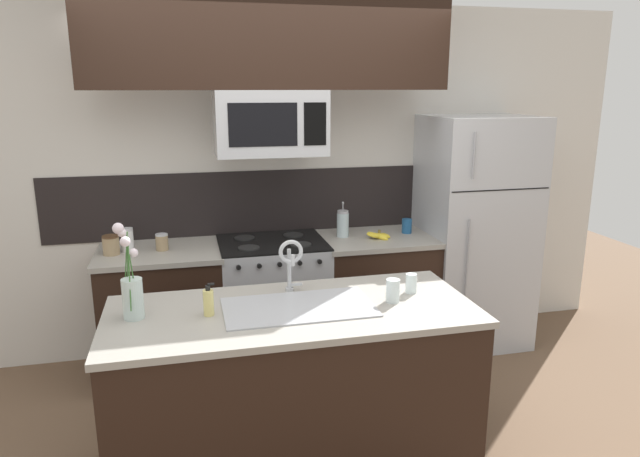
# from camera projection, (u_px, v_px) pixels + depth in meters

# --- Properties ---
(ground_plane) EXTENTS (10.00, 10.00, 0.00)m
(ground_plane) POSITION_uv_depth(u_px,v_px,m) (298.00, 426.00, 3.46)
(ground_plane) COLOR brown
(rear_partition) EXTENTS (5.20, 0.10, 2.60)m
(rear_partition) POSITION_uv_depth(u_px,v_px,m) (302.00, 180.00, 4.42)
(rear_partition) COLOR silver
(rear_partition) RESTS_ON ground
(splash_band) EXTENTS (3.20, 0.01, 0.48)m
(splash_band) POSITION_uv_depth(u_px,v_px,m) (265.00, 202.00, 4.34)
(splash_band) COLOR black
(splash_band) RESTS_ON rear_partition
(back_counter_left) EXTENTS (0.84, 0.65, 0.91)m
(back_counter_left) POSITION_uv_depth(u_px,v_px,m) (163.00, 312.00, 4.02)
(back_counter_left) COLOR black
(back_counter_left) RESTS_ON ground
(back_counter_right) EXTENTS (0.85, 0.65, 0.91)m
(back_counter_right) POSITION_uv_depth(u_px,v_px,m) (375.00, 294.00, 4.38)
(back_counter_right) COLOR black
(back_counter_right) RESTS_ON ground
(stove_range) EXTENTS (0.76, 0.64, 0.93)m
(stove_range) POSITION_uv_depth(u_px,v_px,m) (273.00, 302.00, 4.20)
(stove_range) COLOR #B7BABF
(stove_range) RESTS_ON ground
(microwave) EXTENTS (0.74, 0.40, 0.43)m
(microwave) POSITION_uv_depth(u_px,v_px,m) (270.00, 123.00, 3.86)
(microwave) COLOR #B7BABF
(upper_cabinet_band) EXTENTS (2.39, 0.34, 0.60)m
(upper_cabinet_band) POSITION_uv_depth(u_px,v_px,m) (270.00, 43.00, 3.71)
(upper_cabinet_band) COLOR black
(refrigerator) EXTENTS (0.79, 0.74, 1.79)m
(refrigerator) POSITION_uv_depth(u_px,v_px,m) (473.00, 232.00, 4.47)
(refrigerator) COLOR #B7BABF
(refrigerator) RESTS_ON ground
(storage_jar_tall) EXTENTS (0.11, 0.11, 0.13)m
(storage_jar_tall) POSITION_uv_depth(u_px,v_px,m) (111.00, 245.00, 3.80)
(storage_jar_tall) COLOR #997F5B
(storage_jar_tall) RESTS_ON back_counter_left
(storage_jar_medium) EXTENTS (0.08, 0.08, 0.17)m
(storage_jar_medium) POSITION_uv_depth(u_px,v_px,m) (128.00, 240.00, 3.86)
(storage_jar_medium) COLOR silver
(storage_jar_medium) RESTS_ON back_counter_left
(storage_jar_short) EXTENTS (0.08, 0.08, 0.11)m
(storage_jar_short) POSITION_uv_depth(u_px,v_px,m) (162.00, 242.00, 3.91)
(storage_jar_short) COLOR #997F5B
(storage_jar_short) RESTS_ON back_counter_left
(banana_bunch) EXTENTS (0.19, 0.16, 0.08)m
(banana_bunch) POSITION_uv_depth(u_px,v_px,m) (379.00, 236.00, 4.21)
(banana_bunch) COLOR yellow
(banana_bunch) RESTS_ON back_counter_right
(french_press) EXTENTS (0.09, 0.09, 0.27)m
(french_press) POSITION_uv_depth(u_px,v_px,m) (343.00, 224.00, 4.25)
(french_press) COLOR silver
(french_press) RESTS_ON back_counter_right
(coffee_tin) EXTENTS (0.08, 0.08, 0.11)m
(coffee_tin) POSITION_uv_depth(u_px,v_px,m) (407.00, 226.00, 4.36)
(coffee_tin) COLOR #1E5184
(coffee_tin) RESTS_ON back_counter_right
(island_counter) EXTENTS (1.87, 0.80, 0.91)m
(island_counter) POSITION_uv_depth(u_px,v_px,m) (294.00, 389.00, 3.00)
(island_counter) COLOR black
(island_counter) RESTS_ON ground
(kitchen_sink) EXTENTS (0.76, 0.43, 0.16)m
(kitchen_sink) POSITION_uv_depth(u_px,v_px,m) (299.00, 320.00, 2.91)
(kitchen_sink) COLOR #ADAFB5
(kitchen_sink) RESTS_ON island_counter
(sink_faucet) EXTENTS (0.14, 0.14, 0.31)m
(sink_faucet) POSITION_uv_depth(u_px,v_px,m) (291.00, 259.00, 3.05)
(sink_faucet) COLOR #B7BABF
(sink_faucet) RESTS_ON island_counter
(dish_soap_bottle) EXTENTS (0.06, 0.05, 0.16)m
(dish_soap_bottle) POSITION_uv_depth(u_px,v_px,m) (209.00, 302.00, 2.79)
(dish_soap_bottle) COLOR #DBCC75
(dish_soap_bottle) RESTS_ON island_counter
(drinking_glass) EXTENTS (0.07, 0.07, 0.12)m
(drinking_glass) POSITION_uv_depth(u_px,v_px,m) (393.00, 291.00, 2.96)
(drinking_glass) COLOR silver
(drinking_glass) RESTS_ON island_counter
(spare_glass) EXTENTS (0.06, 0.06, 0.11)m
(spare_glass) POSITION_uv_depth(u_px,v_px,m) (411.00, 283.00, 3.10)
(spare_glass) COLOR silver
(spare_glass) RESTS_ON island_counter
(flower_vase) EXTENTS (0.12, 0.18, 0.46)m
(flower_vase) POSITION_uv_depth(u_px,v_px,m) (132.00, 292.00, 2.74)
(flower_vase) COLOR silver
(flower_vase) RESTS_ON island_counter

